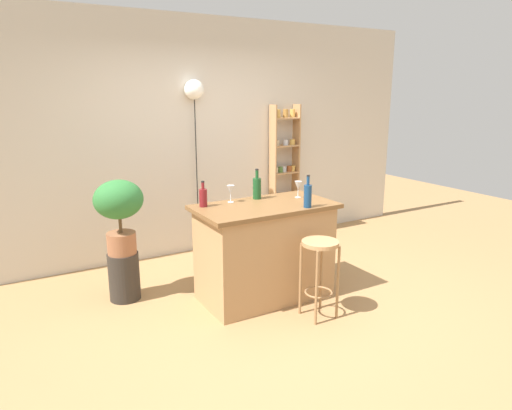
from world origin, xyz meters
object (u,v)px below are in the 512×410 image
object	(u,v)px
pendant_globe_light	(194,92)
wine_glass_left	(231,190)
plant_stool	(124,276)
potted_plant	(119,207)
bar_stool	(320,261)
spice_shelf	(284,170)
bottle_vinegar	(203,197)
bottle_soda_blue	(308,195)
bottle_sauce_amber	(257,188)
wine_glass_center	(298,186)

from	to	relation	value
pendant_globe_light	wine_glass_left	bearing A→B (deg)	-99.11
plant_stool	potted_plant	size ratio (longest dim) A/B	0.65
bar_stool	spice_shelf	xyz separation A→B (m)	(1.01, 2.08, 0.41)
bottle_vinegar	wine_glass_left	bearing A→B (deg)	4.40
plant_stool	bottle_soda_blue	size ratio (longest dim) A/B	1.55
potted_plant	bottle_vinegar	size ratio (longest dim) A/B	2.96
bottle_sauce_amber	bottle_vinegar	bearing A→B (deg)	-177.89
bar_stool	pendant_globe_light	world-z (taller)	pendant_globe_light
bottle_sauce_amber	bottle_soda_blue	world-z (taller)	bottle_soda_blue
bottle_soda_blue	bottle_vinegar	xyz separation A→B (m)	(-0.80, 0.50, -0.02)
potted_plant	bar_stool	bearing A→B (deg)	-41.13
bar_stool	potted_plant	size ratio (longest dim) A/B	0.99
spice_shelf	plant_stool	world-z (taller)	spice_shelf
wine_glass_left	wine_glass_center	distance (m)	0.69
wine_glass_center	bar_stool	bearing A→B (deg)	-109.07
pendant_globe_light	bottle_vinegar	bearing A→B (deg)	-110.77
wine_glass_center	pendant_globe_light	bearing A→B (deg)	107.55
spice_shelf	potted_plant	world-z (taller)	spice_shelf
plant_stool	potted_plant	world-z (taller)	potted_plant
bottle_vinegar	pendant_globe_light	distance (m)	1.69
potted_plant	bottle_sauce_amber	world-z (taller)	bottle_sauce_amber
plant_stool	pendant_globe_light	xyz separation A→B (m)	(1.16, 0.91, 1.71)
pendant_globe_light	spice_shelf	bearing A→B (deg)	-1.99
bottle_soda_blue	bottle_vinegar	distance (m)	0.95
bar_stool	bottle_sauce_amber	bearing A→B (deg)	100.26
wine_glass_left	bottle_soda_blue	bearing A→B (deg)	-45.66
bottle_vinegar	bottle_soda_blue	bearing A→B (deg)	-31.96
bottle_sauce_amber	plant_stool	bearing A→B (deg)	162.49
plant_stool	potted_plant	distance (m)	0.68
bottle_soda_blue	wine_glass_center	world-z (taller)	bottle_soda_blue
spice_shelf	potted_plant	xyz separation A→B (m)	(-2.40, -0.86, -0.02)
bottle_vinegar	wine_glass_center	bearing A→B (deg)	-7.98
bottle_vinegar	wine_glass_left	size ratio (longest dim) A/B	1.45
bottle_sauce_amber	wine_glass_left	world-z (taller)	bottle_sauce_amber
bottle_sauce_amber	wine_glass_left	distance (m)	0.29
spice_shelf	pendant_globe_light	bearing A→B (deg)	178.01
bottle_soda_blue	wine_glass_left	size ratio (longest dim) A/B	1.82
bar_stool	bottle_vinegar	size ratio (longest dim) A/B	2.94
wine_glass_center	pendant_globe_light	world-z (taller)	pendant_globe_light
bar_stool	bottle_sauce_amber	world-z (taller)	bottle_sauce_amber
bottle_soda_blue	bottle_vinegar	world-z (taller)	bottle_soda_blue
potted_plant	wine_glass_center	bearing A→B (deg)	-18.67
bottle_sauce_amber	pendant_globe_light	size ratio (longest dim) A/B	0.14
potted_plant	bottle_vinegar	world-z (taller)	potted_plant
bottle_soda_blue	pendant_globe_light	xyz separation A→B (m)	(-0.30, 1.82, 0.90)
bottle_sauce_amber	wine_glass_left	size ratio (longest dim) A/B	1.80
wine_glass_left	wine_glass_center	xyz separation A→B (m)	(0.67, -0.16, 0.00)
spice_shelf	wine_glass_left	distance (m)	1.92
bottle_sauce_amber	wine_glass_left	xyz separation A→B (m)	(-0.29, 0.00, 0.01)
potted_plant	wine_glass_center	xyz separation A→B (m)	(1.62, -0.55, 0.13)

